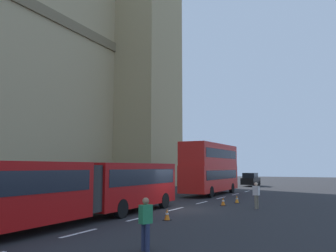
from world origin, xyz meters
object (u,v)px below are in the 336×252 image
object	(u,v)px
articulated_bus	(79,186)
pedestrian_by_kerb	(256,194)
traffic_cone_east	(237,199)
pedestrian_near_cones	(146,222)
traffic_cone_middle	(223,201)
sedan_lead	(251,180)
traffic_cone_west	(167,215)
double_decker_bus	(211,167)

from	to	relation	value
articulated_bus	pedestrian_by_kerb	bearing A→B (deg)	-34.94
traffic_cone_east	pedestrian_by_kerb	xyz separation A→B (m)	(-3.07, -2.15, 0.63)
pedestrian_near_cones	traffic_cone_middle	bearing A→B (deg)	7.64
sedan_lead	traffic_cone_west	bearing A→B (deg)	-173.53
double_decker_bus	traffic_cone_west	size ratio (longest dim) A/B	17.52
sedan_lead	pedestrian_by_kerb	xyz separation A→B (m)	(-26.89, -6.78, -0.00)
traffic_cone_east	pedestrian_by_kerb	distance (m)	3.79
double_decker_bus	pedestrian_by_kerb	distance (m)	11.92
articulated_bus	sedan_lead	bearing A→B (deg)	0.31
sedan_lead	pedestrian_near_cones	size ratio (longest dim) A/B	2.60
pedestrian_near_cones	pedestrian_by_kerb	world-z (taller)	same
articulated_bus	double_decker_bus	world-z (taller)	double_decker_bus
traffic_cone_west	pedestrian_near_cones	bearing A→B (deg)	-159.39
articulated_bus	traffic_cone_middle	size ratio (longest dim) A/B	29.07
sedan_lead	articulated_bus	bearing A→B (deg)	-179.69
sedan_lead	traffic_cone_middle	xyz separation A→B (m)	(-26.01, -4.26, -0.63)
traffic_cone_middle	sedan_lead	bearing A→B (deg)	9.31
sedan_lead	traffic_cone_east	size ratio (longest dim) A/B	7.59
traffic_cone_west	traffic_cone_east	bearing A→B (deg)	-4.54
pedestrian_near_cones	pedestrian_by_kerb	size ratio (longest dim) A/B	1.00
articulated_bus	traffic_cone_west	bearing A→B (deg)	-56.18
traffic_cone_middle	traffic_cone_east	bearing A→B (deg)	-9.75
traffic_cone_west	pedestrian_near_cones	distance (m)	6.57
sedan_lead	pedestrian_near_cones	xyz separation A→B (m)	(-40.01, -6.14, -0.00)
traffic_cone_east	sedan_lead	bearing A→B (deg)	11.02
articulated_bus	double_decker_bus	xyz separation A→B (m)	(19.20, 0.00, 0.96)
articulated_bus	traffic_cone_east	xyz separation A→B (m)	(12.50, -4.44, -1.46)
sedan_lead	traffic_cone_west	world-z (taller)	sedan_lead
double_decker_bus	traffic_cone_west	world-z (taller)	double_decker_bus
sedan_lead	traffic_cone_middle	bearing A→B (deg)	-170.69
traffic_cone_west	articulated_bus	bearing A→B (deg)	123.82
sedan_lead	traffic_cone_east	bearing A→B (deg)	-168.98
articulated_bus	pedestrian_by_kerb	size ratio (longest dim) A/B	9.98
pedestrian_by_kerb	traffic_cone_middle	bearing A→B (deg)	70.64
double_decker_bus	pedestrian_near_cones	bearing A→B (deg)	-165.43
traffic_cone_west	sedan_lead	bearing A→B (deg)	6.47
double_decker_bus	sedan_lead	distance (m)	17.22
traffic_cone_west	traffic_cone_east	xyz separation A→B (m)	(10.05, -0.80, 0.00)
sedan_lead	pedestrian_by_kerb	world-z (taller)	sedan_lead
traffic_cone_middle	pedestrian_by_kerb	distance (m)	2.74
sedan_lead	traffic_cone_east	world-z (taller)	sedan_lead
traffic_cone_middle	traffic_cone_west	bearing A→B (deg)	176.92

